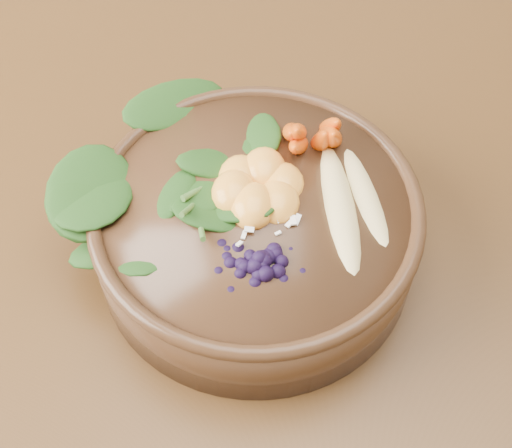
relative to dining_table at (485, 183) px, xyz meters
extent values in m
plane|color=#381E0F|center=(0.00, 0.00, -0.66)|extent=(4.00, 4.00, 0.00)
cylinder|color=#331C0C|center=(-0.72, 0.37, -0.30)|extent=(0.07, 0.07, 0.71)
cube|color=#482E15|center=(0.00, 0.00, 0.07)|extent=(1.60, 0.90, 0.04)
cylinder|color=#472D1A|center=(-0.24, -0.18, 0.13)|extent=(0.29, 0.29, 0.07)
ellipsoid|color=#E0CC84|center=(-0.16, -0.16, 0.18)|extent=(0.07, 0.14, 0.02)
ellipsoid|color=#E0CC84|center=(-0.18, -0.17, 0.18)|extent=(0.05, 0.14, 0.02)
camera|label=1|loc=(-0.22, -0.52, 0.62)|focal=50.00mm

